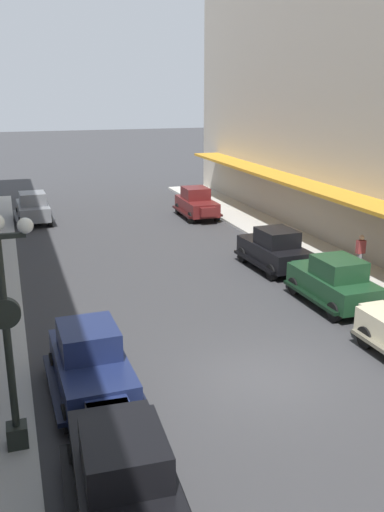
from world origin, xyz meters
TOP-DOWN VIEW (x-y plane):
  - ground_plane at (0.00, 0.00)m, footprint 200.00×200.00m
  - parked_car_0 at (-4.51, 0.63)m, footprint 2.21×4.29m
  - parked_car_2 at (-4.84, 21.26)m, footprint 2.23×4.29m
  - parked_car_3 at (4.68, 8.70)m, footprint 2.29×4.31m
  - parked_car_4 at (-4.59, -3.81)m, footprint 2.29×4.31m
  - parked_car_5 at (4.80, 19.49)m, footprint 2.20×4.28m
  - parked_car_6 at (4.83, 4.14)m, footprint 2.18×4.28m
  - lamp_post_with_clock at (-6.40, -1.19)m, footprint 1.42×0.44m
  - pedestrian_3 at (7.69, 6.67)m, footprint 0.36×0.24m

SIDE VIEW (x-z plane):
  - ground_plane at x=0.00m, z-range 0.00..0.00m
  - parked_car_0 at x=-4.51m, z-range 0.02..1.86m
  - parked_car_2 at x=-4.84m, z-range 0.02..1.86m
  - parked_car_3 at x=4.68m, z-range 0.02..1.86m
  - parked_car_4 at x=-4.59m, z-range 0.02..1.86m
  - parked_car_5 at x=4.80m, z-range 0.02..1.86m
  - parked_car_6 at x=4.83m, z-range 0.02..1.86m
  - pedestrian_3 at x=7.69m, z-range 0.17..1.81m
  - lamp_post_with_clock at x=-6.40m, z-range 0.41..5.57m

